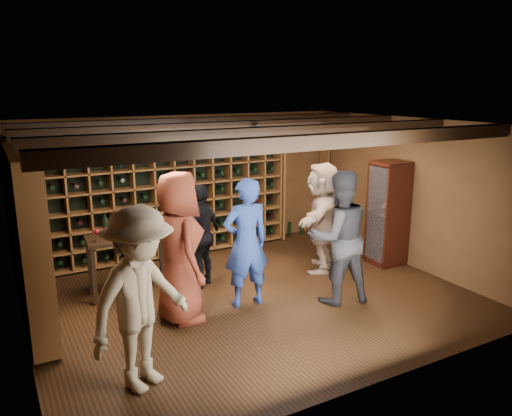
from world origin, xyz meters
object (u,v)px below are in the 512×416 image
man_grey_suit (339,237)px  guest_red_floral (179,248)px  display_cabinet (388,215)px  guest_woman_black (201,236)px  guest_khaki (140,299)px  tasting_table (128,242)px  man_blue_shirt (246,243)px  guest_beige (322,217)px

man_grey_suit → guest_red_floral: bearing=-1.0°
display_cabinet → guest_woman_black: 3.23m
display_cabinet → guest_khaki: bearing=-161.5°
tasting_table → man_grey_suit: bearing=-30.1°
display_cabinet → man_blue_shirt: bearing=-173.4°
guest_red_floral → tasting_table: guest_red_floral is taller
display_cabinet → tasting_table: 4.30m
guest_woman_black → guest_khaki: 2.68m
man_blue_shirt → display_cabinet: bearing=-169.7°
guest_red_floral → guest_khaki: bearing=145.6°
guest_woman_black → tasting_table: guest_woman_black is taller
guest_khaki → guest_beige: guest_khaki is taller
man_grey_suit → guest_red_floral: size_ratio=0.96×
guest_red_floral → display_cabinet: bearing=-84.7°
guest_khaki → guest_beige: 4.01m
guest_red_floral → tasting_table: (-0.35, 1.19, -0.21)m
guest_woman_black → tasting_table: (-1.05, 0.25, -0.01)m
guest_khaki → guest_red_floral: bearing=27.1°
guest_woman_black → guest_beige: 2.03m
display_cabinet → tasting_table: bearing=168.6°
tasting_table → guest_woman_black: bearing=-9.3°
display_cabinet → guest_beige: size_ratio=0.97×
guest_woman_black → guest_beige: guest_beige is taller
man_grey_suit → guest_khaki: 3.10m
guest_khaki → tasting_table: size_ratio=1.57×
man_blue_shirt → guest_woman_black: (-0.27, 0.94, -0.11)m
man_blue_shirt → man_grey_suit: bearing=160.2°
man_blue_shirt → guest_khaki: size_ratio=0.95×
guest_woman_black → guest_beige: bearing=134.1°
display_cabinet → guest_khaki: size_ratio=0.92×
man_grey_suit → tasting_table: man_grey_suit is taller
guest_red_floral → guest_woman_black: (0.69, 0.94, -0.19)m
man_grey_suit → guest_beige: bearing=-103.0°
guest_woman_black → man_grey_suit: bearing=98.2°
display_cabinet → guest_red_floral: guest_red_floral is taller
guest_woman_black → guest_khaki: bearing=17.6°
guest_red_floral → guest_woman_black: size_ratio=1.24×
man_blue_shirt → guest_khaki: bearing=38.0°
guest_beige → guest_woman_black: bearing=-56.3°
man_blue_shirt → guest_beige: size_ratio=1.00×
guest_beige → tasting_table: guest_beige is taller
guest_beige → man_blue_shirt: bearing=-27.5°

